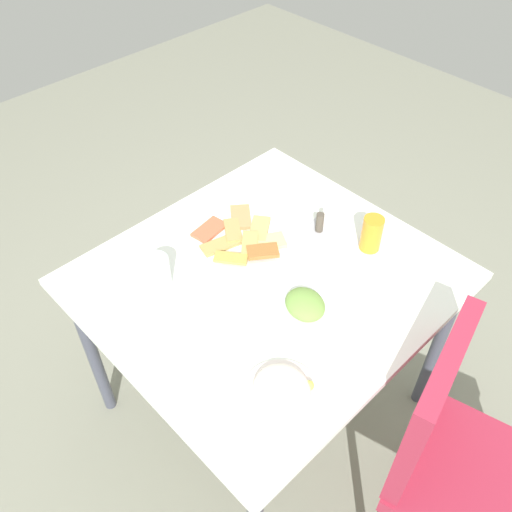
{
  "coord_description": "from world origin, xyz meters",
  "views": [
    {
      "loc": [
        0.82,
        0.8,
        1.97
      ],
      "look_at": [
        -0.02,
        -0.07,
        0.77
      ],
      "focal_mm": 38.29,
      "sensor_mm": 36.0,
      "label": 1
    }
  ],
  "objects_px": {
    "condiment_caddy": "(322,225)",
    "pide_platter": "(241,240)",
    "dining_table": "(267,294)",
    "fork": "(140,335)",
    "paper_napkin": "(144,340)",
    "salad_plate_greens": "(305,306)",
    "dining_chair": "(455,452)",
    "soda_can": "(372,234)",
    "spoon": "(147,343)",
    "salad_plate_rice": "(282,391)",
    "drinking_glass": "(157,272)"
  },
  "relations": [
    {
      "from": "pide_platter",
      "to": "fork",
      "type": "distance_m",
      "value": 0.47
    },
    {
      "from": "dining_table",
      "to": "fork",
      "type": "relative_size",
      "value": 5.56
    },
    {
      "from": "dining_chair",
      "to": "salad_plate_greens",
      "type": "relative_size",
      "value": 4.27
    },
    {
      "from": "salad_plate_greens",
      "to": "condiment_caddy",
      "type": "xyz_separation_m",
      "value": [
        -0.3,
        -0.19,
        0.01
      ]
    },
    {
      "from": "salad_plate_rice",
      "to": "paper_napkin",
      "type": "height_order",
      "value": "salad_plate_rice"
    },
    {
      "from": "dining_table",
      "to": "drinking_glass",
      "type": "height_order",
      "value": "drinking_glass"
    },
    {
      "from": "drinking_glass",
      "to": "paper_napkin",
      "type": "distance_m",
      "value": 0.22
    },
    {
      "from": "dining_table",
      "to": "condiment_caddy",
      "type": "xyz_separation_m",
      "value": [
        -0.28,
        -0.02,
        0.11
      ]
    },
    {
      "from": "dining_chair",
      "to": "condiment_caddy",
      "type": "relative_size",
      "value": 8.63
    },
    {
      "from": "fork",
      "to": "spoon",
      "type": "bearing_deg",
      "value": 96.87
    },
    {
      "from": "dining_chair",
      "to": "pide_platter",
      "type": "distance_m",
      "value": 0.89
    },
    {
      "from": "pide_platter",
      "to": "condiment_caddy",
      "type": "bearing_deg",
      "value": 148.12
    },
    {
      "from": "pide_platter",
      "to": "condiment_caddy",
      "type": "distance_m",
      "value": 0.28
    },
    {
      "from": "condiment_caddy",
      "to": "pide_platter",
      "type": "bearing_deg",
      "value": -31.88
    },
    {
      "from": "dining_chair",
      "to": "paper_napkin",
      "type": "distance_m",
      "value": 0.92
    },
    {
      "from": "fork",
      "to": "drinking_glass",
      "type": "bearing_deg",
      "value": -135.54
    },
    {
      "from": "drinking_glass",
      "to": "condiment_caddy",
      "type": "relative_size",
      "value": 1.02
    },
    {
      "from": "dining_table",
      "to": "fork",
      "type": "xyz_separation_m",
      "value": [
        0.42,
        -0.08,
        0.09
      ]
    },
    {
      "from": "fork",
      "to": "dining_chair",
      "type": "bearing_deg",
      "value": 128.43
    },
    {
      "from": "soda_can",
      "to": "condiment_caddy",
      "type": "relative_size",
      "value": 1.16
    },
    {
      "from": "dining_table",
      "to": "salad_plate_rice",
      "type": "distance_m",
      "value": 0.43
    },
    {
      "from": "dining_chair",
      "to": "salad_plate_greens",
      "type": "xyz_separation_m",
      "value": [
        0.07,
        -0.52,
        0.25
      ]
    },
    {
      "from": "spoon",
      "to": "salad_plate_rice",
      "type": "bearing_deg",
      "value": 116.25
    },
    {
      "from": "pide_platter",
      "to": "spoon",
      "type": "height_order",
      "value": "pide_platter"
    },
    {
      "from": "pide_platter",
      "to": "paper_napkin",
      "type": "relative_size",
      "value": 1.95
    },
    {
      "from": "pide_platter",
      "to": "paper_napkin",
      "type": "height_order",
      "value": "pide_platter"
    },
    {
      "from": "pide_platter",
      "to": "salad_plate_greens",
      "type": "relative_size",
      "value": 1.46
    },
    {
      "from": "pide_platter",
      "to": "fork",
      "type": "height_order",
      "value": "pide_platter"
    },
    {
      "from": "dining_table",
      "to": "paper_napkin",
      "type": "height_order",
      "value": "paper_napkin"
    },
    {
      "from": "salad_plate_greens",
      "to": "salad_plate_rice",
      "type": "height_order",
      "value": "salad_plate_rice"
    },
    {
      "from": "fork",
      "to": "soda_can",
      "type": "bearing_deg",
      "value": 170.23
    },
    {
      "from": "dining_chair",
      "to": "fork",
      "type": "height_order",
      "value": "dining_chair"
    },
    {
      "from": "paper_napkin",
      "to": "spoon",
      "type": "distance_m",
      "value": 0.02
    },
    {
      "from": "salad_plate_rice",
      "to": "paper_napkin",
      "type": "bearing_deg",
      "value": -68.41
    },
    {
      "from": "dining_table",
      "to": "pide_platter",
      "type": "height_order",
      "value": "pide_platter"
    },
    {
      "from": "dining_table",
      "to": "drinking_glass",
      "type": "bearing_deg",
      "value": -38.7
    },
    {
      "from": "paper_napkin",
      "to": "salad_plate_greens",
      "type": "bearing_deg",
      "value": 149.47
    },
    {
      "from": "pide_platter",
      "to": "drinking_glass",
      "type": "relative_size",
      "value": 2.9
    },
    {
      "from": "dining_chair",
      "to": "paper_napkin",
      "type": "bearing_deg",
      "value": -57.84
    },
    {
      "from": "dining_chair",
      "to": "fork",
      "type": "bearing_deg",
      "value": -58.45
    },
    {
      "from": "dining_table",
      "to": "pide_platter",
      "type": "distance_m",
      "value": 0.2
    },
    {
      "from": "paper_napkin",
      "to": "condiment_caddy",
      "type": "height_order",
      "value": "condiment_caddy"
    },
    {
      "from": "soda_can",
      "to": "condiment_caddy",
      "type": "distance_m",
      "value": 0.17
    },
    {
      "from": "dining_chair",
      "to": "drinking_glass",
      "type": "height_order",
      "value": "dining_chair"
    },
    {
      "from": "drinking_glass",
      "to": "fork",
      "type": "bearing_deg",
      "value": 37.59
    },
    {
      "from": "salad_plate_greens",
      "to": "condiment_caddy",
      "type": "height_order",
      "value": "condiment_caddy"
    },
    {
      "from": "pide_platter",
      "to": "soda_can",
      "type": "distance_m",
      "value": 0.42
    },
    {
      "from": "soda_can",
      "to": "dining_table",
      "type": "bearing_deg",
      "value": -22.77
    },
    {
      "from": "dining_chair",
      "to": "condiment_caddy",
      "type": "height_order",
      "value": "dining_chair"
    },
    {
      "from": "dining_table",
      "to": "pide_platter",
      "type": "bearing_deg",
      "value": -105.58
    }
  ]
}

